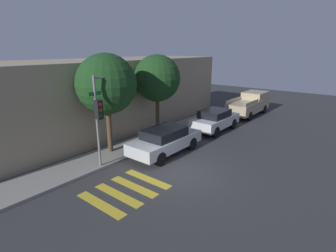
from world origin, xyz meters
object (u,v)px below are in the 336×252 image
Objects in this scene: traffic_light_pole at (104,105)px; pickup_truck at (250,104)px; sedan_middle at (215,120)px; tree_near_corner at (106,84)px; sedan_near_corner at (165,140)px; tree_midblock at (157,78)px.

traffic_light_pole is 15.35m from pickup_truck.
sedan_middle is 0.78× the size of pickup_truck.
sedan_middle is at bearing -18.16° from tree_near_corner.
traffic_light_pole is 4.12m from sedan_near_corner.
pickup_truck is at bearing 0.00° from sedan_near_corner.
tree_midblock reaches higher than pickup_truck.
sedan_middle is 6.34m from pickup_truck.
tree_near_corner reaches higher than pickup_truck.
sedan_middle is at bearing 0.00° from sedan_near_corner.
traffic_light_pole is 5.50m from tree_midblock.
traffic_light_pole reaches higher than sedan_near_corner.
sedan_middle is 0.76× the size of tree_near_corner.
tree_midblock is (-9.82, 2.49, 2.93)m from pickup_truck.
sedan_near_corner is 1.09× the size of sedan_middle.
tree_near_corner is at bearing 127.64° from sedan_near_corner.
sedan_near_corner is at bearing -22.07° from traffic_light_pole.
tree_midblock is at bearing 144.40° from sedan_middle.
tree_near_corner is (1.20, 1.23, 0.76)m from traffic_light_pole.
tree_midblock is at bearing 48.65° from sedan_near_corner.
sedan_middle is (8.80, -1.27, -2.37)m from traffic_light_pole.
tree_midblock is (4.12, 0.00, -0.04)m from tree_near_corner.
tree_midblock is (-3.48, 2.49, 3.09)m from sedan_middle.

